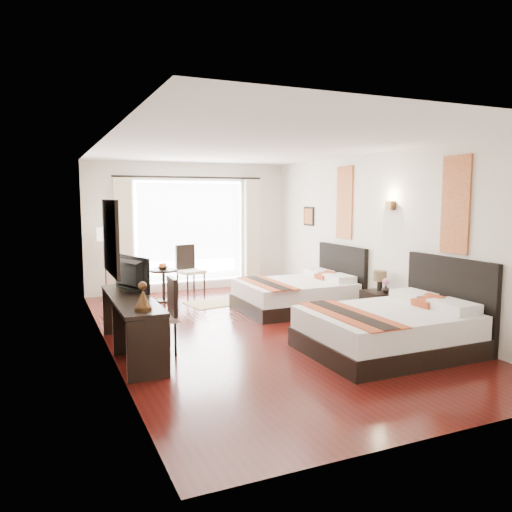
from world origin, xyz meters
name	(u,v)px	position (x,y,z in m)	size (l,w,h in m)	color
floor	(259,331)	(0.00, 0.00, -0.01)	(4.50, 7.50, 0.01)	#3D0E0B
ceiling	(259,147)	(0.00, 0.00, 2.79)	(4.50, 7.50, 0.02)	white
wall_headboard	(380,236)	(2.25, 0.00, 1.40)	(0.01, 7.50, 2.80)	silver
wall_desk	(105,246)	(-2.25, 0.00, 1.40)	(0.01, 7.50, 2.80)	silver
wall_window	(190,227)	(0.00, 3.75, 1.40)	(4.50, 0.01, 2.80)	silver
wall_entry	(442,276)	(0.00, -3.75, 1.40)	(4.50, 0.01, 2.80)	silver
window_glass	(190,232)	(0.00, 3.73, 1.30)	(2.40, 0.02, 2.20)	white
sheer_curtain	(191,232)	(0.00, 3.67, 1.30)	(2.30, 0.02, 2.10)	white
drape_left	(123,235)	(-1.45, 3.63, 1.28)	(0.35, 0.14, 2.35)	beige
drape_right	(252,231)	(1.45, 3.63, 1.28)	(0.35, 0.14, 2.35)	beige
art_panel_near	(456,205)	(2.23, -1.65, 1.95)	(0.03, 0.50, 1.35)	maroon
art_panel_far	(344,203)	(2.23, 1.07, 1.95)	(0.03, 0.50, 1.35)	maroon
wall_sconce	(390,205)	(2.19, -0.32, 1.92)	(0.10, 0.14, 0.14)	#422B17
mirror_frame	(110,237)	(-2.22, -0.35, 1.55)	(0.04, 1.25, 0.95)	black
mirror_glass	(113,237)	(-2.19, -0.35, 1.55)	(0.01, 1.12, 0.82)	white
bed_near	(393,328)	(1.22, -1.65, 0.32)	(2.17, 1.69, 1.22)	black
bed_far	(299,293)	(1.28, 1.07, 0.30)	(2.04, 1.59, 1.15)	black
nightstand	(379,307)	(2.03, -0.32, 0.26)	(0.44, 0.54, 0.52)	black
table_lamp	(380,277)	(2.07, -0.26, 0.74)	(0.22, 0.22, 0.35)	black
vase	(386,290)	(2.01, -0.49, 0.57)	(0.13, 0.13, 0.14)	black
console_desk	(132,325)	(-1.99, -0.35, 0.38)	(0.50, 2.20, 0.76)	black
television	(126,274)	(-1.97, 0.08, 1.00)	(0.85, 0.11, 0.49)	black
bronze_figurine	(143,298)	(-1.99, -1.19, 0.90)	(0.20, 0.20, 0.30)	#422B17
desk_chair	(159,330)	(-1.65, -0.46, 0.30)	(0.48, 0.48, 1.00)	beige
floor_lamp	(104,239)	(-1.86, 3.37, 1.22)	(0.29, 0.29, 1.46)	black
side_table	(164,285)	(-0.83, 2.75, 0.32)	(0.56, 0.56, 0.64)	black
fruit_bowl	(163,268)	(-0.84, 2.77, 0.67)	(0.22, 0.22, 0.05)	#452B18
window_chair	(190,279)	(-0.14, 3.26, 0.32)	(0.60, 0.60, 1.05)	beige
jute_rug	(218,303)	(0.09, 2.18, 0.01)	(1.17, 0.79, 0.01)	tan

